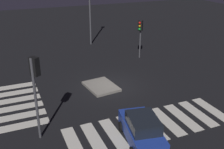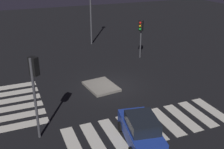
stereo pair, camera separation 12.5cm
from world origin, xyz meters
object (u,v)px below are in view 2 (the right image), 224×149
object	(u,v)px
traffic_island	(101,86)
traffic_light_west	(141,30)
traffic_light_east	(35,78)
car_blue	(141,130)

from	to	relation	value
traffic_island	traffic_light_west	bearing A→B (deg)	129.84
traffic_light_west	traffic_light_east	xyz separation A→B (m)	(9.44, -11.06, 0.64)
traffic_light_east	traffic_island	bearing A→B (deg)	5.24
traffic_island	car_blue	distance (m)	7.15
traffic_island	traffic_light_west	xyz separation A→B (m)	(-4.92, 5.89, 2.73)
traffic_island	traffic_light_west	distance (m)	8.15
traffic_light_west	traffic_island	bearing A→B (deg)	-5.31
traffic_light_east	car_blue	bearing A→B (deg)	-64.50
car_blue	traffic_light_east	world-z (taller)	traffic_light_east
traffic_light_east	traffic_light_west	bearing A→B (deg)	4.53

